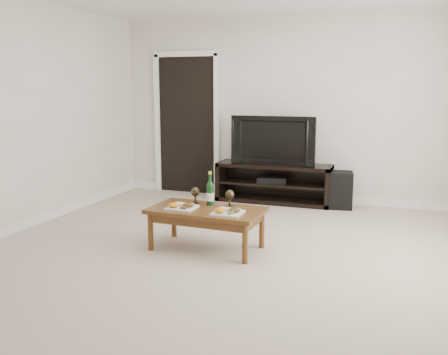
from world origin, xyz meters
TOP-DOWN VIEW (x-y plane):
  - floor at (0.00, 0.00)m, footprint 5.50×5.50m
  - back_wall at (0.00, 2.77)m, footprint 5.00×0.04m
  - doorway at (-1.55, 2.73)m, footprint 0.90×0.02m
  - media_console at (-0.12, 2.50)m, footprint 1.61×0.45m
  - television at (-0.12, 2.50)m, footprint 1.17×0.19m
  - av_receiver at (-0.15, 2.48)m, footprint 0.45×0.37m
  - subwoofer at (0.80, 2.47)m, footprint 0.38×0.38m
  - coffee_table at (-0.26, 0.26)m, footprint 1.16×0.67m
  - plate_left at (-0.49, 0.18)m, footprint 0.27×0.27m
  - plate_right at (0.02, 0.14)m, footprint 0.27×0.27m
  - wine_bottle at (-0.28, 0.42)m, footprint 0.07×0.07m
  - goblet_left at (-0.45, 0.44)m, footprint 0.09×0.09m
  - goblet_right at (-0.07, 0.44)m, footprint 0.09×0.09m

SIDE VIEW (x-z plane):
  - floor at x=0.00m, z-range 0.00..0.00m
  - coffee_table at x=-0.26m, z-range 0.00..0.42m
  - subwoofer at x=0.80m, z-range 0.00..0.49m
  - media_console at x=-0.12m, z-range 0.00..0.55m
  - av_receiver at x=-0.15m, z-range 0.29..0.36m
  - plate_left at x=-0.49m, z-range 0.42..0.49m
  - plate_right at x=0.02m, z-range 0.42..0.49m
  - goblet_left at x=-0.45m, z-range 0.42..0.59m
  - goblet_right at x=-0.07m, z-range 0.42..0.59m
  - wine_bottle at x=-0.28m, z-range 0.42..0.77m
  - television at x=-0.12m, z-range 0.55..1.22m
  - doorway at x=-1.55m, z-range 0.00..2.05m
  - back_wall at x=0.00m, z-range 0.00..2.60m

